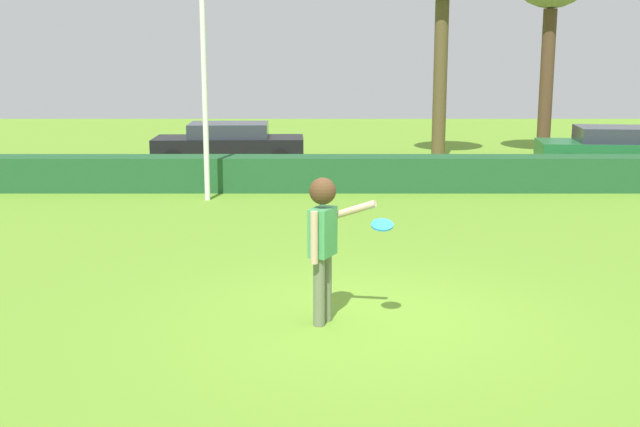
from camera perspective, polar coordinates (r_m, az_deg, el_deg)
The scene contains 7 objects.
ground_plane at distance 9.95m, azimuth 3.18°, elevation -7.45°, with size 60.00×60.00×0.00m, color olive.
person at distance 9.45m, azimuth 0.08°, elevation -1.39°, with size 0.83×0.52×1.78m.
frisbee at distance 9.29m, azimuth 4.28°, elevation -0.81°, with size 0.26×0.25×0.10m.
lamppost at distance 17.61m, azimuth -8.46°, elevation 11.07°, with size 0.24×0.24×5.66m.
hedge_row at distance 18.91m, azimuth 1.58°, elevation 2.87°, with size 21.90×0.90×0.81m, color #1F5129.
parked_car_black at distance 22.92m, azimuth -6.66°, elevation 5.02°, with size 4.25×1.92×1.25m.
parked_car_green at distance 23.04m, azimuth 20.31°, elevation 4.42°, with size 4.36×2.19×1.25m.
Camera 1 is at (-0.58, -9.40, 3.22)m, focal length 44.95 mm.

